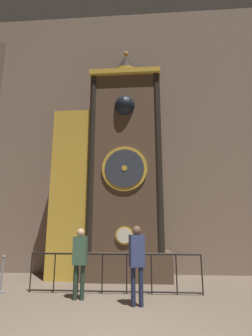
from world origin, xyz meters
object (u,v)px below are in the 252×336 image
clock_tower (113,172)px  visitor_near (80,256)px  visitor_far (137,257)px  stanchion_post (1,280)px

clock_tower → visitor_near: (-0.50, -2.80, -2.82)m
clock_tower → visitor_far: bearing=-73.1°
clock_tower → visitor_far: clock_tower is taller
visitor_far → visitor_near: bearing=142.8°
visitor_near → stanchion_post: (-2.36, 0.58, -0.73)m
clock_tower → visitor_near: 4.01m
stanchion_post → visitor_near: bearing=-13.8°
visitor_near → stanchion_post: bearing=168.7°
clock_tower → stanchion_post: (-2.85, -2.22, -3.55)m
visitor_near → stanchion_post: size_ratio=1.74×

